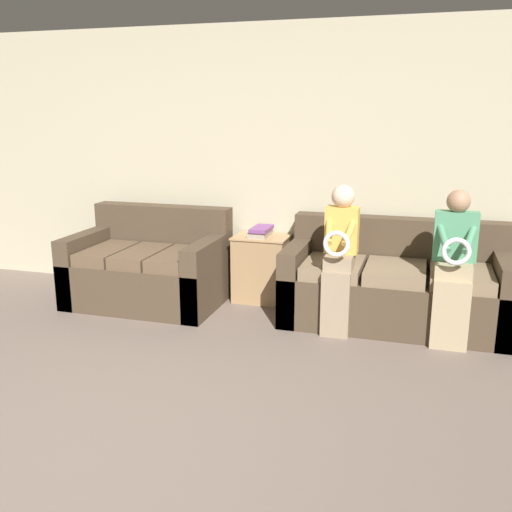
{
  "coord_description": "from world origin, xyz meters",
  "views": [
    {
      "loc": [
        1.71,
        -1.94,
        1.77
      ],
      "look_at": [
        0.54,
        1.97,
        0.73
      ],
      "focal_mm": 40.0,
      "sensor_mm": 36.0,
      "label": 1
    }
  ],
  "objects_px": {
    "couch_main": "(395,287)",
    "side_shelf": "(261,268)",
    "child_left_seated": "(340,251)",
    "book_stack": "(261,231)",
    "couch_side": "(150,269)",
    "child_right_seated": "(454,262)"
  },
  "relations": [
    {
      "from": "couch_side",
      "to": "side_shelf",
      "type": "distance_m",
      "value": 1.06
    },
    {
      "from": "couch_side",
      "to": "child_left_seated",
      "type": "xyz_separation_m",
      "value": [
        1.82,
        -0.24,
        0.36
      ]
    },
    {
      "from": "couch_side",
      "to": "child_right_seated",
      "type": "height_order",
      "value": "child_right_seated"
    },
    {
      "from": "book_stack",
      "to": "couch_side",
      "type": "bearing_deg",
      "value": -161.02
    },
    {
      "from": "child_right_seated",
      "to": "side_shelf",
      "type": "relative_size",
      "value": 1.9
    },
    {
      "from": "couch_side",
      "to": "child_left_seated",
      "type": "height_order",
      "value": "child_left_seated"
    },
    {
      "from": "child_left_seated",
      "to": "book_stack",
      "type": "xyz_separation_m",
      "value": [
        -0.83,
        0.58,
        -0.0
      ]
    },
    {
      "from": "couch_main",
      "to": "book_stack",
      "type": "relative_size",
      "value": 5.67
    },
    {
      "from": "book_stack",
      "to": "child_right_seated",
      "type": "bearing_deg",
      "value": -19.05
    },
    {
      "from": "child_right_seated",
      "to": "child_left_seated",
      "type": "bearing_deg",
      "value": 179.84
    },
    {
      "from": "child_right_seated",
      "to": "side_shelf",
      "type": "xyz_separation_m",
      "value": [
        -1.69,
        0.58,
        -0.33
      ]
    },
    {
      "from": "child_left_seated",
      "to": "child_right_seated",
      "type": "relative_size",
      "value": 1.01
    },
    {
      "from": "couch_side",
      "to": "side_shelf",
      "type": "xyz_separation_m",
      "value": [
        1.0,
        0.34,
        0.01
      ]
    },
    {
      "from": "couch_main",
      "to": "child_right_seated",
      "type": "bearing_deg",
      "value": -38.57
    },
    {
      "from": "couch_main",
      "to": "couch_side",
      "type": "bearing_deg",
      "value": -177.38
    },
    {
      "from": "child_left_seated",
      "to": "book_stack",
      "type": "distance_m",
      "value": 1.01
    },
    {
      "from": "couch_side",
      "to": "child_right_seated",
      "type": "xyz_separation_m",
      "value": [
        2.69,
        -0.24,
        0.34
      ]
    },
    {
      "from": "couch_main",
      "to": "couch_side",
      "type": "xyz_separation_m",
      "value": [
        -2.26,
        -0.1,
        -0.0
      ]
    },
    {
      "from": "couch_main",
      "to": "child_left_seated",
      "type": "bearing_deg",
      "value": -141.62
    },
    {
      "from": "book_stack",
      "to": "child_left_seated",
      "type": "bearing_deg",
      "value": -35.22
    },
    {
      "from": "couch_main",
      "to": "side_shelf",
      "type": "bearing_deg",
      "value": 169.47
    },
    {
      "from": "child_right_seated",
      "to": "book_stack",
      "type": "bearing_deg",
      "value": 160.95
    }
  ]
}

